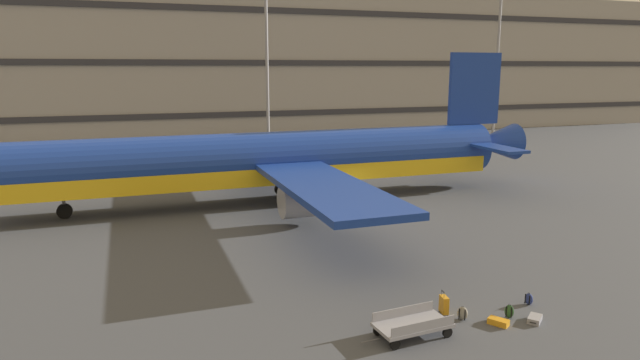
% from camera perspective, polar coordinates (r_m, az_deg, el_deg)
% --- Properties ---
extents(ground_plane, '(600.00, 600.00, 0.00)m').
position_cam_1_polar(ground_plane, '(35.99, 4.13, -3.04)').
color(ground_plane, '#424449').
extents(terminal_structure, '(135.32, 21.07, 19.37)m').
position_cam_1_polar(terminal_structure, '(81.63, -9.46, 11.83)').
color(terminal_structure, gray).
rests_on(terminal_structure, ground_plane).
extents(airliner, '(39.41, 31.82, 10.16)m').
position_cam_1_polar(airliner, '(37.60, -4.87, 2.02)').
color(airliner, navy).
rests_on(airliner, ground_plane).
extents(light_mast_left, '(1.80, 0.50, 26.10)m').
position_cam_1_polar(light_mast_left, '(65.75, -5.60, 16.50)').
color(light_mast_left, gray).
rests_on(light_mast_left, ground_plane).
extents(light_mast_center_left, '(1.80, 0.50, 25.44)m').
position_cam_1_polar(light_mast_center_left, '(79.32, 18.06, 14.90)').
color(light_mast_center_left, gray).
rests_on(light_mast_center_left, ground_plane).
extents(suitcase_orange, '(0.79, 0.75, 0.21)m').
position_cam_1_polar(suitcase_orange, '(22.00, 21.34, -13.25)').
color(suitcase_orange, gray).
rests_on(suitcase_orange, ground_plane).
extents(suitcase_navy, '(0.30, 0.50, 0.92)m').
position_cam_1_polar(suitcase_navy, '(21.55, 12.70, -12.46)').
color(suitcase_navy, orange).
rests_on(suitcase_navy, ground_plane).
extents(suitcase_large, '(0.69, 0.79, 0.22)m').
position_cam_1_polar(suitcase_large, '(21.34, 17.97, -13.79)').
color(suitcase_large, orange).
rests_on(suitcase_large, ground_plane).
extents(backpack_teal, '(0.30, 0.38, 0.51)m').
position_cam_1_polar(backpack_teal, '(23.34, 20.81, -11.45)').
color(backpack_teal, navy).
rests_on(backpack_teal, ground_plane).
extents(backpack_silver, '(0.44, 0.44, 0.54)m').
position_cam_1_polar(backpack_silver, '(21.33, 14.54, -13.21)').
color(backpack_silver, gray).
rests_on(backpack_silver, ground_plane).
extents(backpack_red, '(0.36, 0.37, 0.56)m').
position_cam_1_polar(backpack_red, '(21.94, 18.99, -12.74)').
color(backpack_red, '#264C26').
rests_on(backpack_red, ground_plane).
extents(baggage_cart, '(3.35, 1.52, 0.82)m').
position_cam_1_polar(baggage_cart, '(19.70, 9.57, -14.55)').
color(baggage_cart, gray).
rests_on(baggage_cart, ground_plane).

